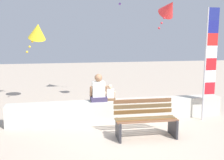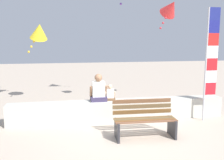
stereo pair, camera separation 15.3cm
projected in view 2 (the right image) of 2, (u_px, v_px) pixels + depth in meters
The scene contains 8 objects.
ground_plane at pixel (129, 134), 6.38m from camera, with size 40.00×40.00×0.00m, color #BBA995.
seawall_ledge at pixel (119, 110), 7.46m from camera, with size 6.30×0.45×0.59m, color beige.
park_bench at pixel (144, 120), 6.14m from camera, with size 1.50×0.66×0.88m.
person_adult at pixel (98, 90), 7.30m from camera, with size 0.51×0.38×0.78m.
person_child at pixel (110, 94), 7.38m from camera, with size 0.31×0.23×0.47m.
flag_banner at pixel (210, 57), 7.16m from camera, with size 0.37×0.05×3.21m.
kite_yellow at pixel (39, 31), 9.07m from camera, with size 0.85×0.95×1.14m.
kite_red at pixel (171, 8), 9.07m from camera, with size 0.81×0.91×1.17m.
Camera 2 is at (-1.50, -5.92, 2.33)m, focal length 40.89 mm.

